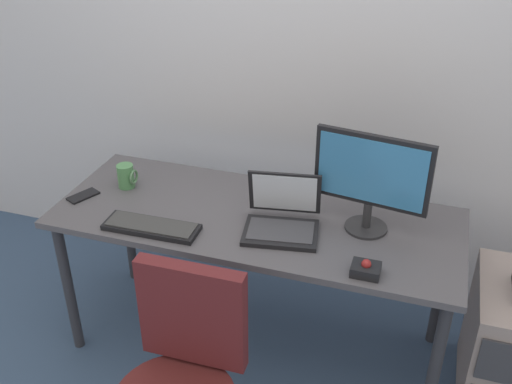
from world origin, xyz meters
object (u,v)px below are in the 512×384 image
Objects in this scene: laptop at (282,218)px; keyboard at (151,227)px; coffee_mug at (126,176)px; cell_phone at (83,196)px; trackball_mouse at (366,269)px; monitor_main at (371,177)px.

keyboard is at bearing -161.18° from laptop.
laptop reaches higher than keyboard.
keyboard is 3.62× the size of coffee_mug.
keyboard is 0.45m from cell_phone.
keyboard is 0.41m from coffee_mug.
trackball_mouse is (0.39, -0.20, -0.03)m from laptop.
trackball_mouse is at bearing -15.17° from coffee_mug.
coffee_mug is at bearing 69.87° from cell_phone.
trackball_mouse is 0.96× the size of coffee_mug.
monitor_main is 0.41m from laptop.
coffee_mug is at bearing 179.38° from monitor_main.
coffee_mug is 0.81× the size of cell_phone.
monitor_main reaches higher than coffee_mug.
cell_phone is at bearing -178.18° from laptop.
monitor_main is at bearing -0.62° from coffee_mug.
laptop is 3.20× the size of trackball_mouse.
cell_phone is at bearing -173.97° from monitor_main.
trackball_mouse is at bearing 17.85° from cell_phone.
trackball_mouse is at bearing -81.33° from monitor_main.
coffee_mug reaches higher than trackball_mouse.
laptop is at bearing 27.05° from cell_phone.
cell_phone is at bearing -135.36° from coffee_mug.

